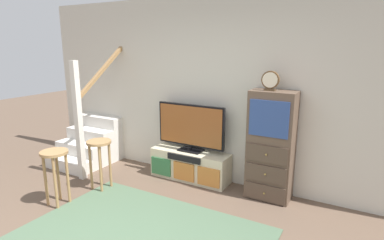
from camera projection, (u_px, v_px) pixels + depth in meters
The scene contains 9 objects.
back_wall at pixel (217, 91), 4.67m from camera, with size 6.40×0.12×2.70m, color beige.
area_rug at pixel (140, 237), 3.41m from camera, with size 2.60×1.80×0.01m, color #4C664C.
media_console at pixel (190, 165), 4.85m from camera, with size 1.23×0.38×0.45m.
television at pixel (191, 127), 4.73m from camera, with size 1.09×0.22×0.71m.
side_cabinet at pixel (271, 146), 4.16m from camera, with size 0.58×0.38×1.45m.
desk_clock at pixel (270, 81), 3.97m from camera, with size 0.22×0.08×0.25m.
staircase at pixel (98, 138), 5.76m from camera, with size 1.00×1.36×2.20m.
bar_stool_near at pixel (55, 165), 4.02m from camera, with size 0.34×0.34×0.72m.
bar_stool_far at pixel (100, 153), 4.48m from camera, with size 0.34×0.34×0.71m.
Camera 1 is at (1.98, -1.76, 2.02)m, focal length 29.82 mm.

